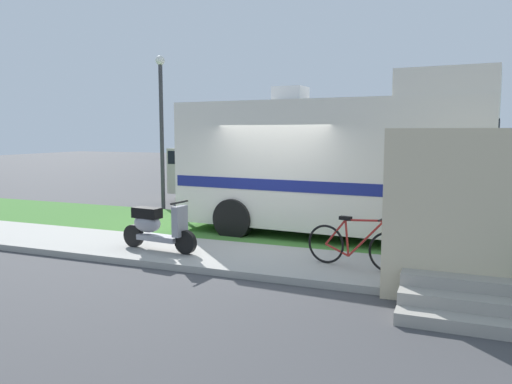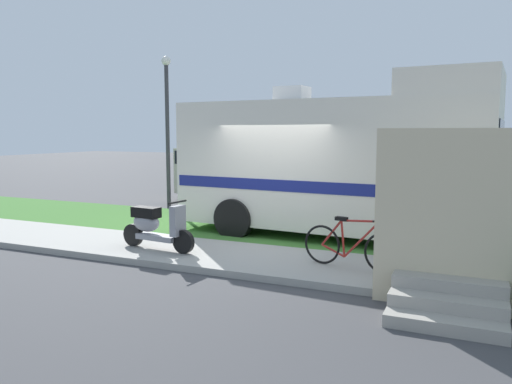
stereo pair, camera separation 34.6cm
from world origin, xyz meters
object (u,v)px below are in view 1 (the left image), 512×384
street_lamp_post (161,118)px  bottle_green (466,277)px  motorhome_rv (336,163)px  pickup_truck_near (235,173)px  scooter (156,226)px  bottle_spare (445,265)px  bicycle (356,245)px

street_lamp_post → bottle_green: bearing=-31.3°
motorhome_rv → bottle_green: 4.39m
pickup_truck_near → bottle_green: size_ratio=18.81×
scooter → pickup_truck_near: pickup_truck_near is taller
bottle_spare → street_lamp_post: (-8.17, 4.57, 2.54)m
pickup_truck_near → street_lamp_post: street_lamp_post is taller
bottle_green → bottle_spare: bottle_green is taller
scooter → motorhome_rv: bearing=47.7°
bicycle → scooter: bearing=-177.6°
scooter → bottle_green: (5.44, -0.14, -0.34)m
motorhome_rv → street_lamp_post: (-5.79, 2.01, 1.09)m
bicycle → street_lamp_post: 8.67m
street_lamp_post → pickup_truck_near: bearing=62.2°
bicycle → street_lamp_post: street_lamp_post is taller
bottle_green → bottle_spare: 0.67m
scooter → bottle_green: scooter is taller
bicycle → pickup_truck_near: pickup_truck_near is taller
bicycle → bottle_green: bicycle is taller
scooter → bottle_spare: 5.16m
bicycle → bottle_spare: bearing=12.3°
motorhome_rv → bottle_green: bearing=-49.4°
bottle_green → pickup_truck_near: bearing=133.4°
motorhome_rv → bicycle: (1.02, -2.86, -1.18)m
scooter → pickup_truck_near: bearing=103.2°
scooter → street_lamp_post: (-3.04, 5.02, 2.19)m
bottle_green → street_lamp_post: bearing=148.7°
bottle_green → motorhome_rv: bearing=130.6°
pickup_truck_near → scooter: bearing=-76.8°
bicycle → street_lamp_post: (-6.81, 4.87, 2.27)m
motorhome_rv → bottle_green: size_ratio=24.25×
bicycle → bottle_spare: size_ratio=7.04×
bottle_spare → scooter: bearing=-174.9°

